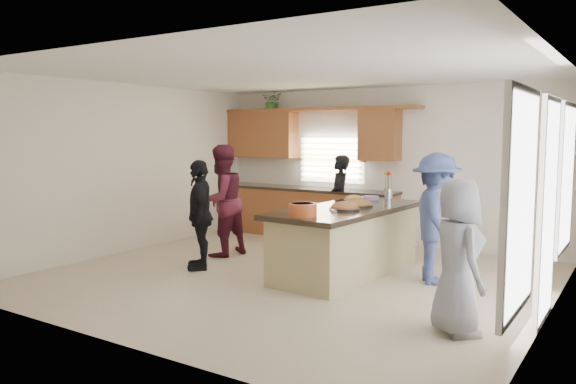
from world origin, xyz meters
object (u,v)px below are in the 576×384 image
Objects in this scene: island at (347,242)px; woman_right_front at (458,257)px; woman_left_back at (339,199)px; salad_bowl at (303,209)px; woman_left_mid at (221,201)px; woman_right_back at (436,219)px; woman_left_front at (200,215)px.

woman_right_front reaches higher than island.
island is at bearing 8.74° from woman_left_back.
salad_bowl is at bearing 36.51° from woman_right_front.
woman_left_mid is (-1.06, -2.07, 0.11)m from woman_left_back.
woman_right_back is at bearing 12.22° from island.
woman_left_mid is 1.04× the size of woman_right_back.
woman_left_mid is at bearing 154.51° from salad_bowl.
woman_right_back is (3.45, 0.23, -0.04)m from woman_left_mid.
island is 1.60× the size of woman_right_back.
woman_left_front is (0.30, -0.85, -0.10)m from woman_left_mid.
woman_left_front is 1.04× the size of woman_right_front.
island is at bearing 74.58° from woman_left_front.
woman_left_mid is at bearing 159.38° from woman_left_front.
woman_left_mid is (-2.24, -0.04, 0.45)m from island.
woman_right_front is (0.79, -1.74, -0.09)m from woman_right_back.
woman_right_back reaches higher than woman_left_front.
woman_right_front is (2.00, -1.55, 0.32)m from island.
woman_right_front reaches higher than salad_bowl.
woman_left_front is at bearing 76.97° from woman_right_back.
woman_left_mid reaches higher than woman_right_back.
woman_left_back is at bearing 123.73° from island.
woman_right_back is (3.15, 1.08, 0.06)m from woman_left_front.
woman_left_mid reaches higher than island.
woman_right_front is (2.07, -0.48, -0.27)m from salad_bowl.
woman_left_back reaches higher than island.
island is 1.29m from woman_right_back.
island is at bearing 11.63° from woman_right_front.
woman_right_back is at bearing 44.55° from salad_bowl.
woman_right_back is 1.12× the size of woman_right_front.
woman_left_back is 0.92× the size of woman_right_back.
woman_right_back is 1.91m from woman_right_front.
woman_left_back is 0.88× the size of woman_left_mid.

